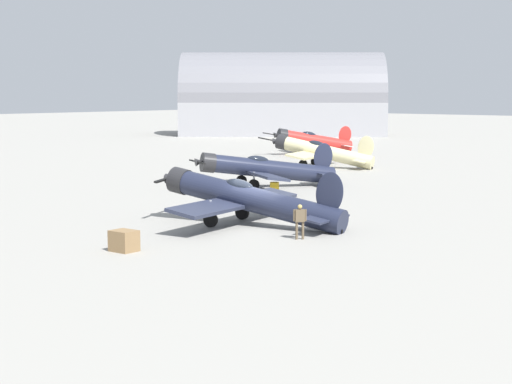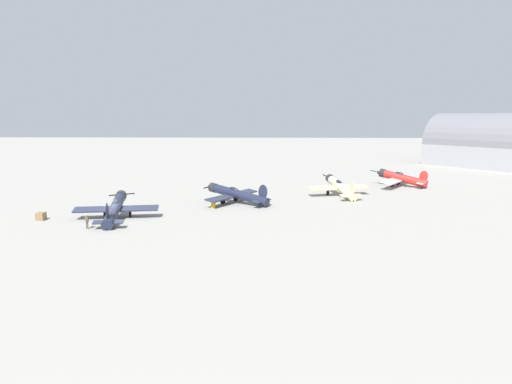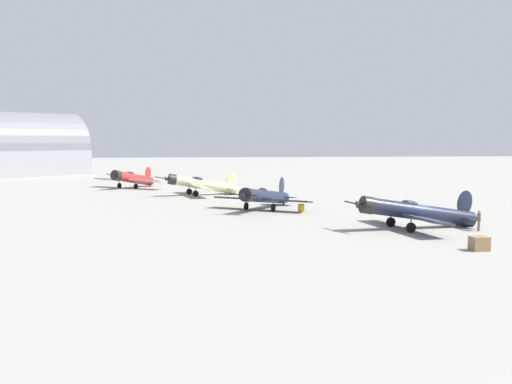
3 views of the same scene
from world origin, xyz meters
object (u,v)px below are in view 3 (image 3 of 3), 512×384
Objects in this scene: airplane_foreground at (415,212)px; airplane_mid_apron at (265,197)px; airplane_outer_stand at (132,178)px; airplane_far_line at (201,184)px; equipment_crate at (479,244)px; ground_crew_mechanic at (479,218)px; fuel_drum at (301,208)px.

airplane_foreground is 1.13× the size of airplane_mid_apron.
airplane_foreground is 50.73m from airplane_outer_stand.
airplane_foreground is at bearing 69.04° from airplane_mid_apron.
airplane_outer_stand is (10.31, -12.58, 0.01)m from airplane_far_line.
airplane_outer_stand is at bearing -66.59° from airplane_foreground.
ground_crew_mechanic is at bearing -118.95° from equipment_crate.
airplane_far_line is 43.02m from equipment_crate.
airplane_mid_apron is 33.14m from airplane_outer_stand.
airplane_foreground is 13.38m from fuel_drum.
airplane_far_line is at bearing -14.18° from ground_crew_mechanic.
equipment_crate is (-17.55, 39.27, -1.02)m from airplane_far_line.
airplane_foreground is 1.04× the size of airplane_far_line.
equipment_crate is at bearing 102.65° from ground_crew_mechanic.
airplane_foreground is 17.66m from airplane_mid_apron.
ground_crew_mechanic is at bearing 132.77° from fuel_drum.
airplane_outer_stand is 58.86m from equipment_crate.
airplane_outer_stand reaches higher than airplane_foreground.
airplane_far_line is 38.51m from ground_crew_mechanic.
airplane_far_line is at bearing -69.78° from airplane_foreground.
airplane_mid_apron reaches higher than airplane_foreground.
airplane_far_line reaches higher than ground_crew_mechanic.
airplane_far_line reaches higher than fuel_drum.
equipment_crate is (-11.13, 23.24, -0.91)m from airplane_mid_apron.
airplane_far_line is at bearing -62.78° from fuel_drum.
airplane_mid_apron is 21.96m from ground_crew_mechanic.
airplane_foreground is 4.98m from ground_crew_mechanic.
fuel_drum is at bearing -68.99° from equipment_crate.
fuel_drum is (-3.34, 2.94, -0.95)m from airplane_mid_apron.
airplane_far_line is 16.26m from airplane_outer_stand.
airplane_outer_stand is (27.28, -42.76, 0.09)m from airplane_foreground.
equipment_crate is at bearing 62.53° from airplane_outer_stand.
airplane_outer_stand reaches higher than ground_crew_mechanic.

